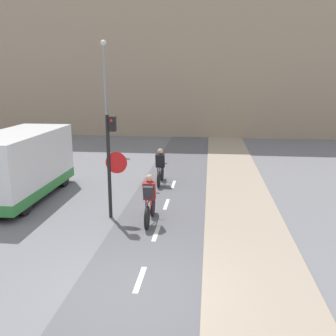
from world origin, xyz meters
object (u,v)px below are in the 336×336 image
object	(u,v)px
street_lamp_far	(105,83)
van	(20,166)
cyclist_far	(160,168)
cyclist_near	(150,200)
traffic_light_pole	(111,155)

from	to	relation	value
street_lamp_far	van	bearing A→B (deg)	-92.16
van	cyclist_far	bearing A→B (deg)	26.85
street_lamp_far	cyclist_near	size ratio (longest dim) A/B	3.67
traffic_light_pole	cyclist_far	distance (m)	4.27
street_lamp_far	cyclist_near	xyz separation A→B (m)	(4.62, -11.99, -3.26)
cyclist_far	van	bearing A→B (deg)	-153.15
cyclist_far	street_lamp_far	bearing A→B (deg)	119.53
street_lamp_far	van	size ratio (longest dim) A/B	1.27
cyclist_near	cyclist_far	xyz separation A→B (m)	(-0.24, 4.26, -0.05)
traffic_light_pole	van	world-z (taller)	traffic_light_pole
traffic_light_pole	cyclist_far	size ratio (longest dim) A/B	1.89
street_lamp_far	cyclist_far	distance (m)	9.48
street_lamp_far	cyclist_near	bearing A→B (deg)	-68.95
street_lamp_far	van	xyz separation A→B (m)	(-0.38, -10.14, -2.78)
traffic_light_pole	van	distance (m)	4.16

